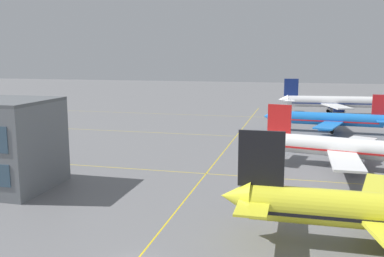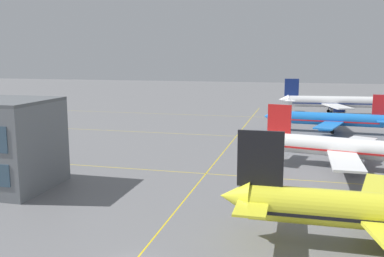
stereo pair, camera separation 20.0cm
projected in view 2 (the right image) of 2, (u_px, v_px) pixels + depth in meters
airliner_second_row at (353, 149)px, 77.09m from camera, size 35.55×30.20×11.11m
airliner_third_row at (328, 119)px, 114.44m from camera, size 33.75×29.03×10.49m
airliner_far_left_stand at (334, 102)px, 151.62m from camera, size 39.35×33.80×12.23m
taxiway_markings at (224, 151)px, 92.12m from camera, size 142.92×160.00×0.01m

